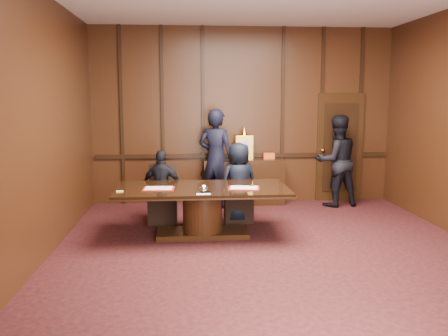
# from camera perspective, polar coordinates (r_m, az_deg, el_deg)

# --- Properties ---
(room) EXTENTS (7.00, 7.04, 3.50)m
(room) POSITION_cam_1_polar(r_m,az_deg,el_deg) (6.26, 6.51, 4.84)
(room) COLOR black
(room) RESTS_ON ground
(sideboard) EXTENTS (1.60, 0.45, 1.54)m
(sideboard) POSITION_cam_1_polar(r_m,az_deg,el_deg) (9.47, 2.41, -1.43)
(sideboard) COLOR black
(sideboard) RESTS_ON ground
(conference_table) EXTENTS (2.62, 1.32, 0.76)m
(conference_table) POSITION_cam_1_polar(r_m,az_deg,el_deg) (7.28, -2.61, -4.26)
(conference_table) COLOR black
(conference_table) RESTS_ON ground
(folder_left) EXTENTS (0.47, 0.35, 0.02)m
(folder_left) POSITION_cam_1_polar(r_m,az_deg,el_deg) (7.15, -7.86, -2.46)
(folder_left) COLOR #A4200F
(folder_left) RESTS_ON conference_table
(folder_right) EXTENTS (0.51, 0.40, 0.02)m
(folder_right) POSITION_cam_1_polar(r_m,az_deg,el_deg) (7.13, 2.42, -2.41)
(folder_right) COLOR #A4200F
(folder_right) RESTS_ON conference_table
(inkstand) EXTENTS (0.20, 0.14, 0.12)m
(inkstand) POSITION_cam_1_polar(r_m,az_deg,el_deg) (6.78, -2.50, -2.58)
(inkstand) COLOR white
(inkstand) RESTS_ON conference_table
(notepad) EXTENTS (0.11, 0.09, 0.01)m
(notepad) POSITION_cam_1_polar(r_m,az_deg,el_deg) (7.03, -12.42, -2.76)
(notepad) COLOR #E3D76F
(notepad) RESTS_ON conference_table
(chair_left) EXTENTS (0.48, 0.48, 0.99)m
(chair_left) POSITION_cam_1_polar(r_m,az_deg,el_deg) (8.19, -7.37, -4.44)
(chair_left) COLOR black
(chair_left) RESTS_ON ground
(chair_right) EXTENTS (0.49, 0.49, 0.99)m
(chair_right) POSITION_cam_1_polar(r_m,az_deg,el_deg) (8.23, 1.74, -4.31)
(chair_right) COLOR black
(chair_right) RESTS_ON ground
(signatory_left) EXTENTS (0.79, 0.49, 1.25)m
(signatory_left) POSITION_cam_1_polar(r_m,az_deg,el_deg) (8.05, -7.44, -2.26)
(signatory_left) COLOR black
(signatory_left) RESTS_ON ground
(signatory_right) EXTENTS (0.77, 0.63, 1.37)m
(signatory_right) POSITION_cam_1_polar(r_m,az_deg,el_deg) (8.08, 1.81, -1.74)
(signatory_right) COLOR black
(signatory_right) RESTS_ON ground
(witness_left) EXTENTS (0.82, 0.70, 1.91)m
(witness_left) POSITION_cam_1_polar(r_m,az_deg,el_deg) (9.11, -0.98, 1.17)
(witness_left) COLOR black
(witness_left) RESTS_ON ground
(witness_right) EXTENTS (0.97, 0.81, 1.78)m
(witness_right) POSITION_cam_1_polar(r_m,az_deg,el_deg) (9.49, 13.37, 0.84)
(witness_right) COLOR black
(witness_right) RESTS_ON ground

